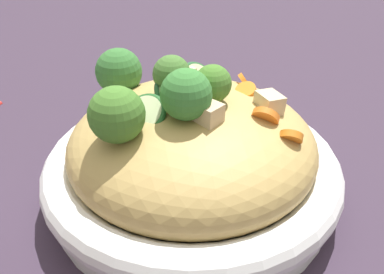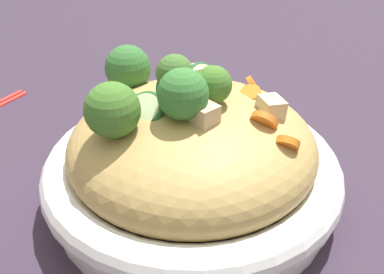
% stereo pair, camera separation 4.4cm
% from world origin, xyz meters
% --- Properties ---
extents(ground_plane, '(3.00, 3.00, 0.00)m').
position_xyz_m(ground_plane, '(0.00, 0.00, 0.00)').
color(ground_plane, '#352838').
extents(serving_bowl, '(0.30, 0.30, 0.06)m').
position_xyz_m(serving_bowl, '(0.00, 0.00, 0.03)').
color(serving_bowl, white).
rests_on(serving_bowl, ground_plane).
extents(noodle_heap, '(0.24, 0.24, 0.10)m').
position_xyz_m(noodle_heap, '(-0.00, -0.00, 0.07)').
color(noodle_heap, tan).
rests_on(noodle_heap, serving_bowl).
extents(broccoli_florets, '(0.18, 0.14, 0.07)m').
position_xyz_m(broccoli_florets, '(-0.01, -0.04, 0.12)').
color(broccoli_florets, '#A0C170').
rests_on(broccoli_florets, serving_bowl).
extents(carrot_coins, '(0.14, 0.09, 0.03)m').
position_xyz_m(carrot_coins, '(-0.01, 0.06, 0.10)').
color(carrot_coins, orange).
rests_on(carrot_coins, serving_bowl).
extents(zucchini_slices, '(0.12, 0.11, 0.04)m').
position_xyz_m(zucchini_slices, '(-0.03, -0.01, 0.11)').
color(zucchini_slices, beige).
rests_on(zucchini_slices, serving_bowl).
extents(chicken_chunks, '(0.12, 0.11, 0.03)m').
position_xyz_m(chicken_chunks, '(-0.01, 0.02, 0.11)').
color(chicken_chunks, '#C6B28A').
rests_on(chicken_chunks, serving_bowl).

